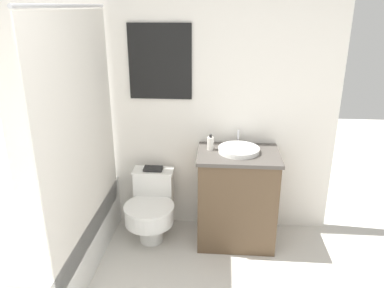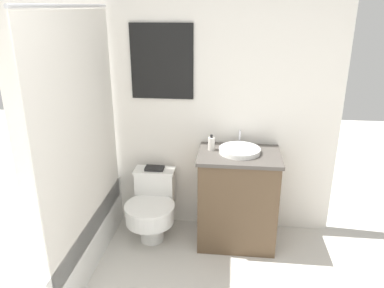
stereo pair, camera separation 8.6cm
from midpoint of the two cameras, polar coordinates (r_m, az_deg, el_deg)
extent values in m
cube|color=white|center=(3.29, -3.42, 7.64)|extent=(3.01, 0.05, 2.50)
cube|color=black|center=(3.20, -3.83, 12.39)|extent=(0.53, 0.02, 0.62)
cube|color=silver|center=(3.20, -3.84, 12.38)|extent=(0.50, 0.01, 0.59)
cube|color=white|center=(3.22, -18.63, -13.64)|extent=(0.56, 1.49, 0.45)
cube|color=silver|center=(2.73, -15.47, 1.32)|extent=(0.01, 1.37, 1.67)
cylinder|color=#B7B7BC|center=(2.59, -17.33, 19.46)|extent=(0.02, 1.37, 0.02)
cylinder|color=white|center=(3.42, -5.41, -12.75)|extent=(0.20, 0.20, 0.22)
cylinder|color=white|center=(3.28, -5.69, -10.62)|extent=(0.42, 0.42, 0.14)
cylinder|color=white|center=(3.24, -5.74, -9.41)|extent=(0.43, 0.43, 0.02)
cube|color=white|center=(3.43, -4.91, -6.60)|extent=(0.34, 0.17, 0.32)
cube|color=white|center=(3.36, -5.00, -4.04)|extent=(0.36, 0.18, 0.02)
cube|color=brown|center=(3.28, 7.67, -8.48)|extent=(0.65, 0.46, 0.80)
cube|color=#4C4742|center=(3.10, 8.03, -1.71)|extent=(0.68, 0.49, 0.03)
cylinder|color=white|center=(3.10, 8.05, -0.98)|extent=(0.34, 0.34, 0.04)
cylinder|color=silver|center=(3.27, 8.02, 0.99)|extent=(0.02, 0.02, 0.13)
cylinder|color=silver|center=(3.13, 3.75, 0.04)|extent=(0.06, 0.06, 0.11)
cylinder|color=black|center=(3.11, 3.78, 1.19)|extent=(0.02, 0.02, 0.02)
cube|color=black|center=(3.35, -5.01, -3.70)|extent=(0.16, 0.11, 0.02)
camera|label=1|loc=(0.04, -89.15, 0.32)|focal=35.00mm
camera|label=2|loc=(0.04, 90.85, -0.32)|focal=35.00mm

